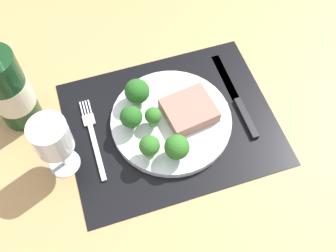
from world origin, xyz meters
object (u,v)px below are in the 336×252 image
steak (189,111)px  wine_bottle (8,88)px  plate (171,121)px  fork (93,137)px  wine_glass (52,139)px  knife (238,101)px

steak → wine_bottle: 35.45cm
plate → wine_bottle: size_ratio=0.89×
fork → wine_bottle: (-12.83, 10.01, 9.30)cm
fork → plate: bearing=-4.6°
wine_bottle → wine_glass: size_ratio=1.94×
plate → steak: 4.41cm
fork → wine_glass: wine_glass is taller
plate → knife: size_ratio=1.08×
wine_bottle → wine_glass: bearing=-65.6°
steak → knife: (11.45, 0.64, -2.68)cm
plate → wine_glass: wine_glass is taller
knife → wine_glass: 39.35cm
plate → steak: bearing=-1.7°
fork → wine_bottle: size_ratio=0.69×
plate → steak: (3.82, -0.11, 2.19)cm
steak → fork: steak is taller
fork → knife: 31.50cm
wine_bottle → wine_glass: (6.23, -13.76, 0.23)cm
plate → knife: (15.27, 0.53, -0.50)cm
wine_glass → plate: bearing=5.8°
knife → fork: bearing=175.9°
steak → wine_bottle: bearing=160.7°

